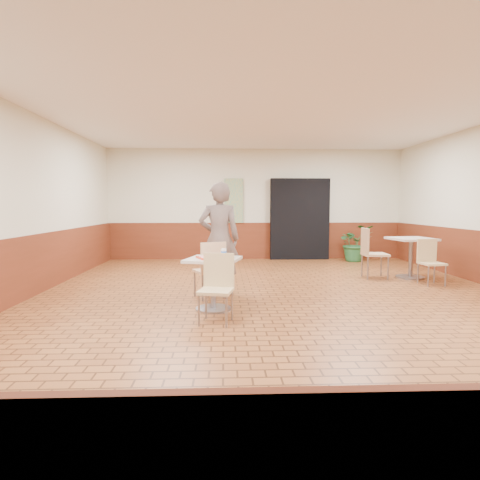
{
  "coord_description": "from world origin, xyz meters",
  "views": [
    {
      "loc": [
        -0.86,
        -5.99,
        1.48
      ],
      "look_at": [
        -0.62,
        0.11,
        0.95
      ],
      "focal_mm": 30.0,
      "sensor_mm": 36.0,
      "label": 1
    }
  ],
  "objects_px": {
    "chair_main_front": "(217,284)",
    "chair_second_front": "(430,259)",
    "main_table": "(213,275)",
    "ring_donut": "(207,255)",
    "second_table": "(411,251)",
    "chair_second_left": "(371,250)",
    "customer": "(219,239)",
    "potted_plant": "(355,243)",
    "paper_cup": "(224,252)",
    "chair_main_back": "(211,267)",
    "serving_tray": "(213,257)",
    "long_john_donut": "(220,255)"
  },
  "relations": [
    {
      "from": "customer",
      "to": "potted_plant",
      "type": "bearing_deg",
      "value": -136.45
    },
    {
      "from": "long_john_donut",
      "to": "chair_second_left",
      "type": "height_order",
      "value": "chair_second_left"
    },
    {
      "from": "chair_second_left",
      "to": "chair_main_front",
      "type": "bearing_deg",
      "value": 136.75
    },
    {
      "from": "chair_main_front",
      "to": "main_table",
      "type": "bearing_deg",
      "value": 108.68
    },
    {
      "from": "chair_main_front",
      "to": "chair_second_left",
      "type": "height_order",
      "value": "chair_second_left"
    },
    {
      "from": "chair_main_front",
      "to": "serving_tray",
      "type": "xyz_separation_m",
      "value": [
        -0.07,
        0.58,
        0.27
      ]
    },
    {
      "from": "ring_donut",
      "to": "potted_plant",
      "type": "bearing_deg",
      "value": 52.05
    },
    {
      "from": "potted_plant",
      "to": "ring_donut",
      "type": "bearing_deg",
      "value": -127.95
    },
    {
      "from": "paper_cup",
      "to": "potted_plant",
      "type": "height_order",
      "value": "potted_plant"
    },
    {
      "from": "main_table",
      "to": "paper_cup",
      "type": "relative_size",
      "value": 7.44
    },
    {
      "from": "ring_donut",
      "to": "chair_second_left",
      "type": "bearing_deg",
      "value": 35.78
    },
    {
      "from": "serving_tray",
      "to": "chair_second_front",
      "type": "relative_size",
      "value": 0.49
    },
    {
      "from": "second_table",
      "to": "chair_second_front",
      "type": "height_order",
      "value": "chair_second_front"
    },
    {
      "from": "main_table",
      "to": "chair_second_left",
      "type": "xyz_separation_m",
      "value": [
        3.14,
        2.37,
        0.07
      ]
    },
    {
      "from": "chair_main_back",
      "to": "ring_donut",
      "type": "xyz_separation_m",
      "value": [
        -0.03,
        -0.63,
        0.27
      ]
    },
    {
      "from": "chair_main_front",
      "to": "ring_donut",
      "type": "bearing_deg",
      "value": 115.39
    },
    {
      "from": "chair_second_left",
      "to": "potted_plant",
      "type": "height_order",
      "value": "chair_second_left"
    },
    {
      "from": "main_table",
      "to": "ring_donut",
      "type": "bearing_deg",
      "value": 147.75
    },
    {
      "from": "chair_second_front",
      "to": "chair_second_left",
      "type": "bearing_deg",
      "value": 136.95
    },
    {
      "from": "chair_main_back",
      "to": "serving_tray",
      "type": "xyz_separation_m",
      "value": [
        0.05,
        -0.68,
        0.24
      ]
    },
    {
      "from": "chair_main_front",
      "to": "ring_donut",
      "type": "distance_m",
      "value": 0.71
    },
    {
      "from": "ring_donut",
      "to": "chair_second_left",
      "type": "distance_m",
      "value": 3.98
    },
    {
      "from": "paper_cup",
      "to": "customer",
      "type": "bearing_deg",
      "value": 94.5
    },
    {
      "from": "chair_main_front",
      "to": "chair_main_back",
      "type": "bearing_deg",
      "value": 107.71
    },
    {
      "from": "main_table",
      "to": "potted_plant",
      "type": "xyz_separation_m",
      "value": [
        3.61,
        4.79,
        -0.01
      ]
    },
    {
      "from": "paper_cup",
      "to": "chair_main_back",
      "type": "bearing_deg",
      "value": 108.49
    },
    {
      "from": "chair_main_front",
      "to": "potted_plant",
      "type": "height_order",
      "value": "potted_plant"
    },
    {
      "from": "serving_tray",
      "to": "ring_donut",
      "type": "xyz_separation_m",
      "value": [
        -0.08,
        0.05,
        0.03
      ]
    },
    {
      "from": "ring_donut",
      "to": "chair_second_front",
      "type": "distance_m",
      "value": 4.42
    },
    {
      "from": "customer",
      "to": "potted_plant",
      "type": "xyz_separation_m",
      "value": [
        3.53,
        3.79,
        -0.44
      ]
    },
    {
      "from": "second_table",
      "to": "chair_second_left",
      "type": "distance_m",
      "value": 0.81
    },
    {
      "from": "serving_tray",
      "to": "potted_plant",
      "type": "distance_m",
      "value": 6.0
    },
    {
      "from": "paper_cup",
      "to": "second_table",
      "type": "xyz_separation_m",
      "value": [
        3.8,
        2.27,
        -0.26
      ]
    },
    {
      "from": "main_table",
      "to": "ring_donut",
      "type": "relative_size",
      "value": 6.65
    },
    {
      "from": "chair_main_back",
      "to": "long_john_donut",
      "type": "xyz_separation_m",
      "value": [
        0.15,
        -0.73,
        0.28
      ]
    },
    {
      "from": "main_table",
      "to": "chair_main_front",
      "type": "bearing_deg",
      "value": -83.6
    },
    {
      "from": "customer",
      "to": "second_table",
      "type": "relative_size",
      "value": 2.26
    },
    {
      "from": "main_table",
      "to": "customer",
      "type": "bearing_deg",
      "value": 85.63
    },
    {
      "from": "serving_tray",
      "to": "second_table",
      "type": "relative_size",
      "value": 0.5
    },
    {
      "from": "chair_main_front",
      "to": "second_table",
      "type": "bearing_deg",
      "value": 49.2
    },
    {
      "from": "ring_donut",
      "to": "chair_second_left",
      "type": "xyz_separation_m",
      "value": [
        3.22,
        2.32,
        -0.21
      ]
    },
    {
      "from": "second_table",
      "to": "customer",
      "type": "bearing_deg",
      "value": -160.96
    },
    {
      "from": "long_john_donut",
      "to": "main_table",
      "type": "bearing_deg",
      "value": 149.3
    },
    {
      "from": "serving_tray",
      "to": "chair_second_left",
      "type": "distance_m",
      "value": 3.94
    },
    {
      "from": "paper_cup",
      "to": "second_table",
      "type": "relative_size",
      "value": 0.12
    },
    {
      "from": "chair_main_front",
      "to": "chair_second_front",
      "type": "relative_size",
      "value": 1.03
    },
    {
      "from": "chair_second_left",
      "to": "chair_second_front",
      "type": "bearing_deg",
      "value": -125.37
    },
    {
      "from": "second_table",
      "to": "potted_plant",
      "type": "relative_size",
      "value": 0.85
    },
    {
      "from": "main_table",
      "to": "long_john_donut",
      "type": "relative_size",
      "value": 4.56
    },
    {
      "from": "chair_main_front",
      "to": "paper_cup",
      "type": "xyz_separation_m",
      "value": [
        0.09,
        0.65,
        0.33
      ]
    }
  ]
}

